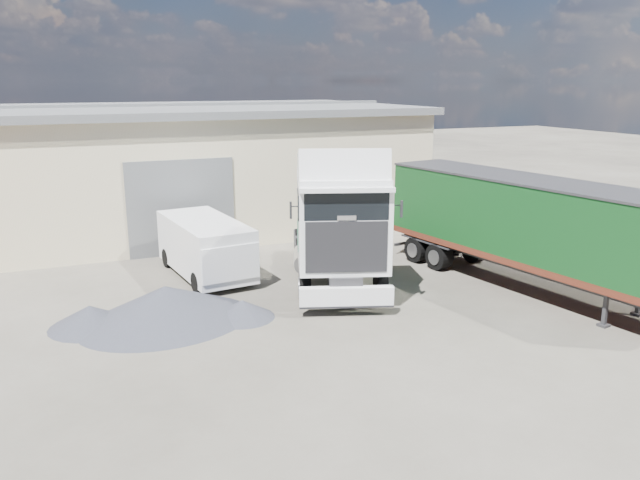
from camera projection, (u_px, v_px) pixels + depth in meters
name	position (u px, v px, depth m)	size (l,w,h in m)	color
ground	(343.00, 344.00, 15.65)	(120.00, 120.00, 0.00)	black
warehouse	(61.00, 170.00, 26.94)	(30.60, 12.60, 5.42)	beige
brick_boundary_wall	(538.00, 213.00, 25.08)	(0.35, 26.00, 2.50)	brown
tractor_unit	(340.00, 230.00, 19.17)	(4.74, 7.21, 4.61)	black
box_trailer	(526.00, 222.00, 19.42)	(3.92, 10.76, 3.50)	#2D2D30
panel_van	(207.00, 248.00, 20.77)	(2.41, 4.86, 1.91)	black
gravel_heap	(163.00, 305.00, 16.99)	(6.36, 5.80, 1.01)	black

